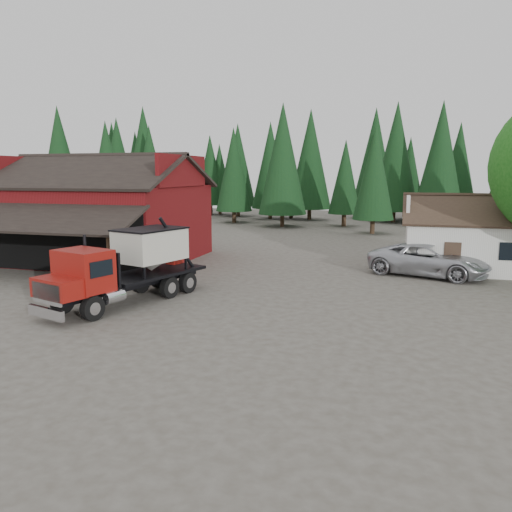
# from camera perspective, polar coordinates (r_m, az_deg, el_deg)

# --- Properties ---
(ground) EXTENTS (120.00, 120.00, 0.00)m
(ground) POSITION_cam_1_polar(r_m,az_deg,el_deg) (22.38, -6.96, -5.75)
(ground) COLOR #4C463B
(ground) RESTS_ON ground
(red_barn) EXTENTS (12.80, 13.63, 7.18)m
(red_barn) POSITION_cam_1_polar(r_m,az_deg,el_deg) (35.74, -17.15, 3.96)
(red_barn) COLOR maroon
(red_barn) RESTS_ON ground
(farmhouse) EXTENTS (8.60, 6.42, 4.65)m
(farmhouse) POSITION_cam_1_polar(r_m,az_deg,el_deg) (33.40, 23.66, 1.46)
(farmhouse) COLOR silver
(farmhouse) RESTS_ON ground
(conifer_backdrop) EXTENTS (76.00, 16.00, 16.00)m
(conifer_backdrop) POSITION_cam_1_polar(r_m,az_deg,el_deg) (62.71, 8.25, 3.98)
(conifer_backdrop) COLOR black
(conifer_backdrop) RESTS_ON ground
(near_pine_a) EXTENTS (4.40, 4.40, 11.40)m
(near_pine_a) POSITION_cam_1_polar(r_m,az_deg,el_deg) (56.77, -16.66, 9.59)
(near_pine_a) COLOR #382619
(near_pine_a) RESTS_ON ground
(near_pine_b) EXTENTS (3.96, 3.96, 10.40)m
(near_pine_b) POSITION_cam_1_polar(r_m,az_deg,el_deg) (49.91, 13.38, 9.23)
(near_pine_b) COLOR #382619
(near_pine_b) RESTS_ON ground
(near_pine_d) EXTENTS (5.28, 5.28, 13.40)m
(near_pine_d) POSITION_cam_1_polar(r_m,az_deg,el_deg) (55.31, 3.07, 11.02)
(near_pine_d) COLOR #382619
(near_pine_d) RESTS_ON ground
(feed_truck) EXTENTS (4.66, 8.70, 3.80)m
(feed_truck) POSITION_cam_1_polar(r_m,az_deg,el_deg) (23.26, -14.44, -0.92)
(feed_truck) COLOR black
(feed_truck) RESTS_ON ground
(silver_car) EXTENTS (7.26, 4.91, 1.85)m
(silver_car) POSITION_cam_1_polar(r_m,az_deg,el_deg) (30.30, 19.12, -0.43)
(silver_car) COLOR #B7B9C0
(silver_car) RESTS_ON ground
(equip_box) EXTENTS (0.77, 1.15, 0.60)m
(equip_box) POSITION_cam_1_polar(r_m,az_deg,el_deg) (26.11, -18.22, -3.29)
(equip_box) COLOR maroon
(equip_box) RESTS_ON ground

